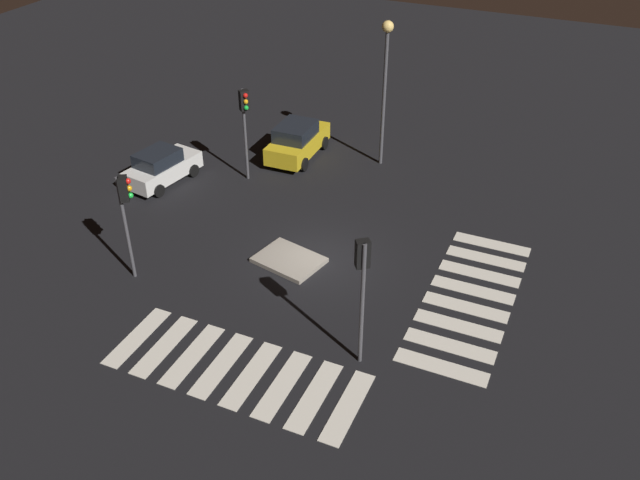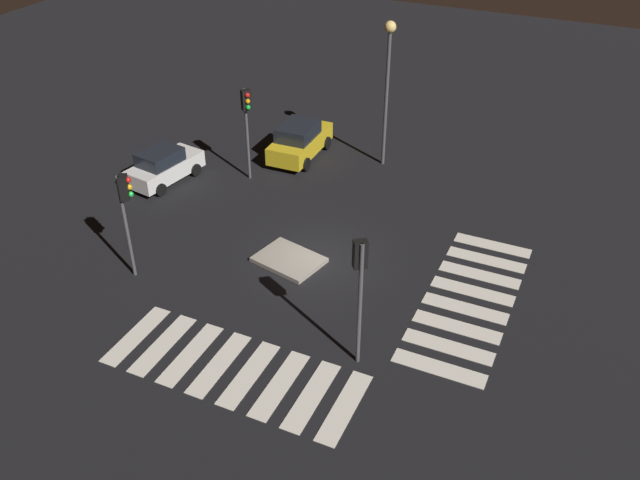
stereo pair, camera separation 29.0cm
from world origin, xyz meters
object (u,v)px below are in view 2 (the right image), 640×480
object	(u,v)px
traffic_island	(289,260)
street_lamp	(388,69)
car_yellow	(300,140)
car_white	(164,166)
traffic_light_south	(126,202)
traffic_light_east	(360,273)
traffic_light_west	(247,113)

from	to	relation	value
traffic_island	street_lamp	distance (m)	11.02
car_yellow	car_white	bearing A→B (deg)	135.56
traffic_island	car_white	xyz separation A→B (m)	(-8.63, 3.58, 0.76)
traffic_light_south	traffic_light_east	xyz separation A→B (m)	(9.72, -0.81, 0.24)
car_white	street_lamp	xyz separation A→B (m)	(9.09, 6.27, 4.18)
car_white	traffic_light_west	xyz separation A→B (m)	(3.73, 1.94, 2.68)
traffic_light_south	traffic_light_west	distance (m)	8.80
traffic_light_south	traffic_light_west	bearing A→B (deg)	56.66
car_yellow	traffic_light_east	xyz separation A→B (m)	(8.41, -12.82, 2.68)
traffic_island	traffic_light_east	world-z (taller)	traffic_light_east
car_white	traffic_light_west	bearing A→B (deg)	-53.17
car_white	street_lamp	bearing A→B (deg)	-46.07
car_yellow	car_white	world-z (taller)	car_yellow
traffic_light_south	traffic_light_east	bearing A→B (deg)	-36.96
traffic_light_west	street_lamp	world-z (taller)	street_lamp
traffic_light_east	street_lamp	size ratio (longest dim) A/B	0.65
car_yellow	traffic_light_south	bearing A→B (deg)	172.65
street_lamp	car_white	bearing A→B (deg)	-145.43
car_yellow	traffic_light_west	distance (m)	4.29
traffic_light_west	car_yellow	bearing A→B (deg)	109.53
car_yellow	car_white	xyz separation A→B (m)	(-4.87, -5.16, -0.09)
traffic_light_south	traffic_light_east	world-z (taller)	traffic_light_east
car_white	traffic_light_south	xyz separation A→B (m)	(3.55, -6.86, 2.53)
traffic_light_west	street_lamp	distance (m)	7.06
car_white	traffic_light_west	world-z (taller)	traffic_light_west
car_yellow	car_white	distance (m)	7.09
traffic_island	traffic_light_west	world-z (taller)	traffic_light_west
car_white	traffic_light_east	size ratio (longest dim) A/B	0.86
car_yellow	traffic_light_east	world-z (taller)	traffic_light_east
traffic_island	street_lamp	bearing A→B (deg)	87.33
traffic_light_south	traffic_light_west	xyz separation A→B (m)	(0.17, 8.79, 0.15)
car_yellow	traffic_light_south	distance (m)	12.33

